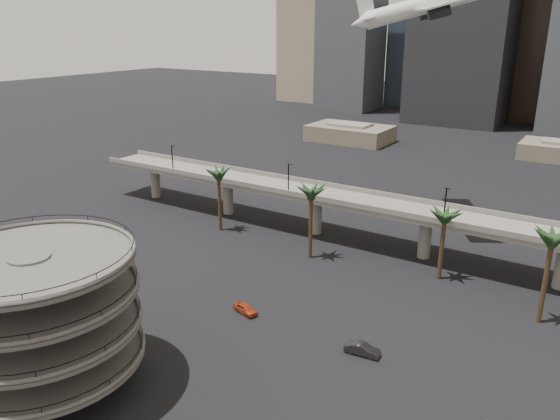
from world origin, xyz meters
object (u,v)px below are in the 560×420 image
Objects in this scene: airborne_jet at (434,3)px; car_b at (362,349)px; car_a at (245,309)px; parking_ramp at (38,310)px; overpass at (369,208)px.

airborne_jet reaches higher than car_b.
car_a is at bearing -126.03° from airborne_jet.
parking_ramp is 5.40× the size of car_a.
car_a is (-3.87, -33.31, -6.64)m from overpass.
car_b is at bearing -66.51° from overpass.
car_b is (27.65, 25.30, -9.09)m from parking_ramp.
parking_ramp is 38.56m from car_b.
overpass is 31.59× the size of car_a.
parking_ramp is 4.92× the size of car_b.
airborne_jet is (16.33, 76.50, 33.25)m from parking_ramp.
airborne_jet is at bearing 6.44° from car_a.
car_a is at bearing -96.63° from overpass.
car_b is (14.65, -33.70, -6.60)m from overpass.
parking_ramp is 28.75m from car_a.
car_b reaches higher than car_a.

